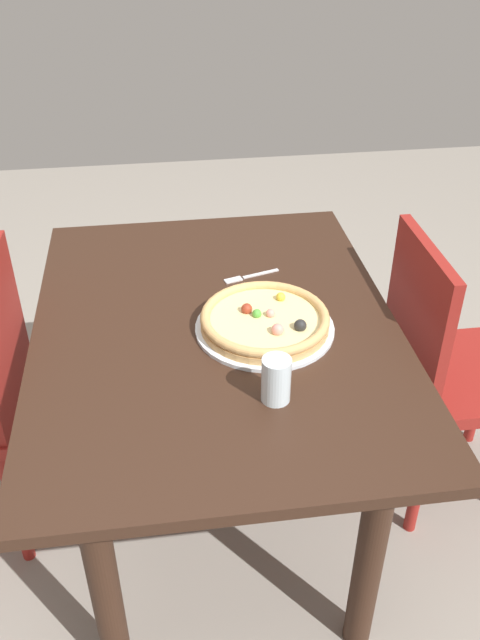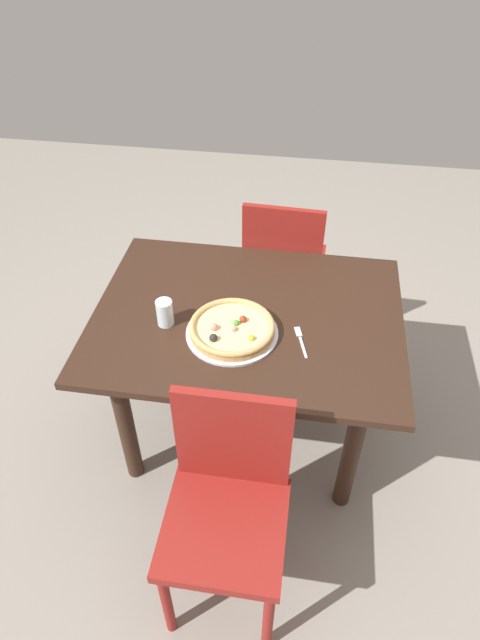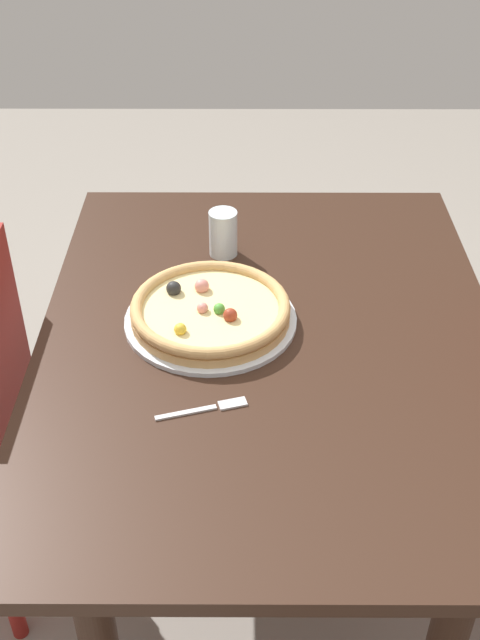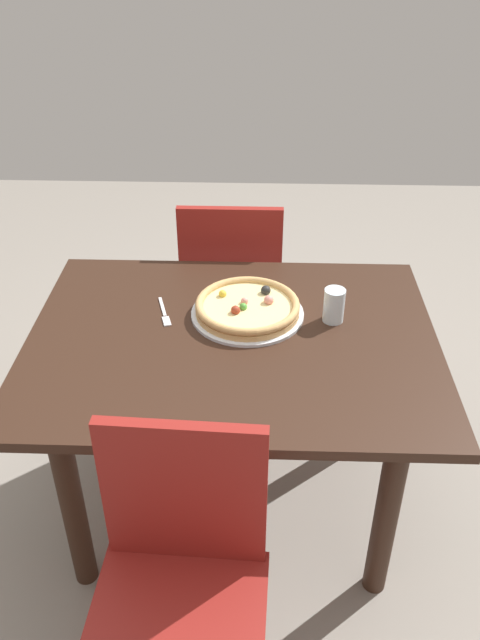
# 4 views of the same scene
# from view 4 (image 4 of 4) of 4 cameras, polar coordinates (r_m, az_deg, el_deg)

# --- Properties ---
(ground_plane) EXTENTS (6.00, 6.00, 0.00)m
(ground_plane) POSITION_cam_4_polar(r_m,az_deg,el_deg) (2.40, -0.57, -15.74)
(ground_plane) COLOR gray
(dining_table) EXTENTS (1.21, 0.92, 0.72)m
(dining_table) POSITION_cam_4_polar(r_m,az_deg,el_deg) (1.98, -0.67, -4.29)
(dining_table) COLOR #331E14
(dining_table) RESTS_ON ground
(chair_near) EXTENTS (0.40, 0.40, 0.89)m
(chair_near) POSITION_cam_4_polar(r_m,az_deg,el_deg) (2.60, -0.70, 2.89)
(chair_near) COLOR maroon
(chair_near) RESTS_ON ground
(chair_far) EXTENTS (0.42, 0.42, 0.89)m
(chair_far) POSITION_cam_4_polar(r_m,az_deg,el_deg) (1.61, -5.31, -22.48)
(chair_far) COLOR maroon
(chair_far) RESTS_ON ground
(plate) EXTENTS (0.35, 0.35, 0.01)m
(plate) POSITION_cam_4_polar(r_m,az_deg,el_deg) (2.00, 0.66, 0.58)
(plate) COLOR silver
(plate) RESTS_ON dining_table
(pizza) EXTENTS (0.32, 0.32, 0.05)m
(pizza) POSITION_cam_4_polar(r_m,az_deg,el_deg) (1.99, 0.67, 1.19)
(pizza) COLOR tan
(pizza) RESTS_ON plate
(fork) EXTENTS (0.06, 0.16, 0.00)m
(fork) POSITION_cam_4_polar(r_m,az_deg,el_deg) (2.02, -6.65, 0.54)
(fork) COLOR silver
(fork) RESTS_ON dining_table
(drinking_glass) EXTENTS (0.06, 0.06, 0.11)m
(drinking_glass) POSITION_cam_4_polar(r_m,az_deg,el_deg) (1.97, 8.26, 1.29)
(drinking_glass) COLOR silver
(drinking_glass) RESTS_ON dining_table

